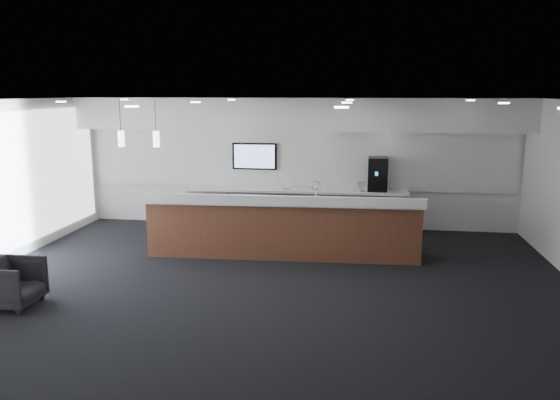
# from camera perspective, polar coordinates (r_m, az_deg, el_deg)

# --- Properties ---
(ground) EXTENTS (10.00, 10.00, 0.00)m
(ground) POSITION_cam_1_polar(r_m,az_deg,el_deg) (9.21, -1.01, -8.64)
(ground) COLOR black
(ground) RESTS_ON ground
(ceiling) EXTENTS (10.00, 8.00, 0.02)m
(ceiling) POSITION_cam_1_polar(r_m,az_deg,el_deg) (8.66, -1.08, 10.36)
(ceiling) COLOR black
(ceiling) RESTS_ON back_wall
(back_wall) EXTENTS (10.00, 0.02, 3.00)m
(back_wall) POSITION_cam_1_polar(r_m,az_deg,el_deg) (12.73, 1.85, 3.89)
(back_wall) COLOR silver
(back_wall) RESTS_ON ground
(soffit_bulkhead) EXTENTS (10.00, 0.90, 0.70)m
(soffit_bulkhead) POSITION_cam_1_polar(r_m,az_deg,el_deg) (12.19, 1.65, 8.99)
(soffit_bulkhead) COLOR silver
(soffit_bulkhead) RESTS_ON back_wall
(alcove_panel) EXTENTS (9.80, 0.06, 1.40)m
(alcove_panel) POSITION_cam_1_polar(r_m,az_deg,el_deg) (12.69, 1.84, 4.32)
(alcove_panel) COLOR silver
(alcove_panel) RESTS_ON back_wall
(back_credenza) EXTENTS (5.06, 0.66, 0.95)m
(back_credenza) POSITION_cam_1_polar(r_m,az_deg,el_deg) (12.55, 1.64, -0.95)
(back_credenza) COLOR gray
(back_credenza) RESTS_ON ground
(wall_tv) EXTENTS (1.05, 0.08, 0.62)m
(wall_tv) POSITION_cam_1_polar(r_m,az_deg,el_deg) (12.77, -2.67, 4.59)
(wall_tv) COLOR black
(wall_tv) RESTS_ON back_wall
(pendant_left) EXTENTS (0.12, 0.12, 0.30)m
(pendant_left) POSITION_cam_1_polar(r_m,az_deg,el_deg) (10.13, -13.91, 5.92)
(pendant_left) COLOR beige
(pendant_left) RESTS_ON ceiling
(pendant_right) EXTENTS (0.12, 0.12, 0.30)m
(pendant_right) POSITION_cam_1_polar(r_m,az_deg,el_deg) (10.41, -17.50, 5.87)
(pendant_right) COLOR beige
(pendant_right) RESTS_ON ceiling
(ceiling_can_lights) EXTENTS (7.00, 5.00, 0.02)m
(ceiling_can_lights) POSITION_cam_1_polar(r_m,az_deg,el_deg) (8.66, -1.08, 10.17)
(ceiling_can_lights) COLOR silver
(ceiling_can_lights) RESTS_ON ceiling
(service_counter) EXTENTS (5.28, 1.06, 1.49)m
(service_counter) POSITION_cam_1_polar(r_m,az_deg,el_deg) (10.50, 0.29, -2.84)
(service_counter) COLOR #592E1D
(service_counter) RESTS_ON ground
(coffee_machine) EXTENTS (0.44, 0.57, 0.75)m
(coffee_machine) POSITION_cam_1_polar(r_m,az_deg,el_deg) (12.38, 10.17, 2.69)
(coffee_machine) COLOR black
(coffee_machine) RESTS_ON back_credenza
(info_sign_left) EXTENTS (0.17, 0.03, 0.24)m
(info_sign_left) POSITION_cam_1_polar(r_m,az_deg,el_deg) (12.41, 0.67, 1.68)
(info_sign_left) COLOR white
(info_sign_left) RESTS_ON back_credenza
(info_sign_right) EXTENTS (0.18, 0.07, 0.24)m
(info_sign_right) POSITION_cam_1_polar(r_m,az_deg,el_deg) (12.27, 8.44, 1.46)
(info_sign_right) COLOR white
(info_sign_right) RESTS_ON back_credenza
(armchair) EXTENTS (0.79, 0.76, 0.71)m
(armchair) POSITION_cam_1_polar(r_m,az_deg,el_deg) (9.08, -26.24, -7.80)
(armchair) COLOR black
(armchair) RESTS_ON ground
(cup_0) EXTENTS (0.10, 0.10, 0.09)m
(cup_0) POSITION_cam_1_polar(r_m,az_deg,el_deg) (12.28, 10.29, 1.06)
(cup_0) COLOR white
(cup_0) RESTS_ON back_credenza
(cup_1) EXTENTS (0.14, 0.14, 0.09)m
(cup_1) POSITION_cam_1_polar(r_m,az_deg,el_deg) (12.27, 9.63, 1.07)
(cup_1) COLOR white
(cup_1) RESTS_ON back_credenza
(cup_2) EXTENTS (0.12, 0.12, 0.09)m
(cup_2) POSITION_cam_1_polar(r_m,az_deg,el_deg) (12.27, 8.98, 1.09)
(cup_2) COLOR white
(cup_2) RESTS_ON back_credenza
(cup_3) EXTENTS (0.13, 0.13, 0.09)m
(cup_3) POSITION_cam_1_polar(r_m,az_deg,el_deg) (12.27, 8.33, 1.11)
(cup_3) COLOR white
(cup_3) RESTS_ON back_credenza
(cup_4) EXTENTS (0.13, 0.13, 0.09)m
(cup_4) POSITION_cam_1_polar(r_m,az_deg,el_deg) (12.27, 7.67, 1.13)
(cup_4) COLOR white
(cup_4) RESTS_ON back_credenza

